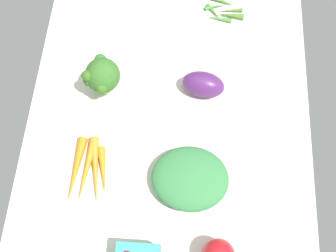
{
  "coord_description": "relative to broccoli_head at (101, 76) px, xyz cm",
  "views": [
    {
      "loc": [
        -46.42,
        -3.12,
        107.25
      ],
      "look_at": [
        0.0,
        0.0,
        4.0
      ],
      "focal_mm": 46.06,
      "sensor_mm": 36.0,
      "label": 1
    }
  ],
  "objects": [
    {
      "name": "broccoli_head",
      "position": [
        0.0,
        0.0,
        0.0
      ],
      "size": [
        10.66,
        9.78,
        12.65
      ],
      "color": "#99D278",
      "rests_on": "tablecloth"
    },
    {
      "name": "okra_pile",
      "position": [
        29.27,
        -32.34,
        -7.13
      ],
      "size": [
        9.96,
        12.01,
        1.85
      ],
      "color": "#3F823F",
      "rests_on": "tablecloth"
    },
    {
      "name": "leafy_greens_clump",
      "position": [
        -24.85,
        -24.66,
        -4.75
      ],
      "size": [
        17.51,
        19.73,
        6.28
      ],
      "primitive_type": "ellipsoid",
      "rotation": [
        0.0,
        0.0,
        3.11
      ],
      "color": "#387E45",
      "rests_on": "tablecloth"
    },
    {
      "name": "carrot_bunch",
      "position": [
        -23.68,
        1.19,
        -6.68
      ],
      "size": [
        17.79,
        11.14,
        2.66
      ],
      "color": "orange",
      "rests_on": "tablecloth"
    },
    {
      "name": "eggplant",
      "position": [
        1.73,
        -26.99,
        -4.38
      ],
      "size": [
        8.88,
        12.62,
        7.04
      ],
      "primitive_type": "ellipsoid",
      "rotation": [
        0.0,
        0.0,
        4.54
      ],
      "color": "#552566",
      "rests_on": "tablecloth"
    },
    {
      "name": "tablecloth",
      "position": [
        -10.56,
        -18.23,
        -8.9
      ],
      "size": [
        104.0,
        76.0,
        2.0
      ],
      "primitive_type": "cube",
      "color": "silver",
      "rests_on": "ground"
    }
  ]
}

